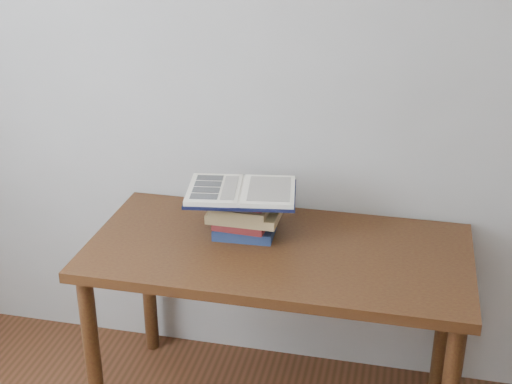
# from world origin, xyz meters

# --- Properties ---
(desk) EXTENTS (1.39, 0.69, 0.74)m
(desk) POSITION_xyz_m (0.10, 1.38, 0.65)
(desk) COLOR #482E12
(desk) RESTS_ON ground
(book_stack) EXTENTS (0.26, 0.18, 0.16)m
(book_stack) POSITION_xyz_m (-0.05, 1.45, 0.82)
(book_stack) COLOR #171F46
(book_stack) RESTS_ON desk
(open_book) EXTENTS (0.44, 0.34, 0.03)m
(open_book) POSITION_xyz_m (-0.06, 1.46, 0.92)
(open_book) COLOR black
(open_book) RESTS_ON book_stack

